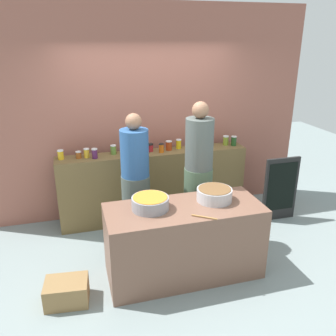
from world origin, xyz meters
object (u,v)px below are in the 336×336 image
at_px(preserve_jar_8, 161,148).
at_px(preserve_jar_0, 61,155).
at_px(preserve_jar_13, 226,140).
at_px(bread_crate, 67,292).
at_px(preserve_jar_5, 125,149).
at_px(chalkboard_sign, 281,189).
at_px(preserve_jar_6, 143,149).
at_px(preserve_jar_10, 179,144).
at_px(preserve_jar_4, 113,150).
at_px(cooking_pot_left, 150,203).
at_px(preserve_jar_12, 210,142).
at_px(preserve_jar_7, 150,147).
at_px(cook_with_tongs, 136,188).
at_px(preserve_jar_2, 87,153).
at_px(preserve_jar_3, 95,153).
at_px(preserve_jar_1, 79,155).
at_px(preserve_jar_11, 198,145).
at_px(cook_in_cap, 198,182).
at_px(preserve_jar_9, 169,146).
at_px(wooden_spoon, 204,217).
at_px(cooking_pot_center, 214,194).
at_px(preserve_jar_14, 234,141).

bearing_deg(preserve_jar_8, preserve_jar_0, 176.55).
height_order(preserve_jar_13, bread_crate, preserve_jar_13).
xyz_separation_m(preserve_jar_5, chalkboard_sign, (2.14, -0.62, -0.61)).
height_order(preserve_jar_6, preserve_jar_10, preserve_jar_10).
bearing_deg(preserve_jar_8, preserve_jar_6, 172.79).
height_order(preserve_jar_8, chalkboard_sign, preserve_jar_8).
xyz_separation_m(preserve_jar_4, preserve_jar_10, (0.95, 0.01, 0.00)).
bearing_deg(cooking_pot_left, preserve_jar_5, 91.54).
bearing_deg(preserve_jar_12, preserve_jar_7, -178.90).
xyz_separation_m(preserve_jar_12, cooking_pot_left, (-1.24, -1.41, -0.17)).
distance_m(preserve_jar_4, cook_with_tongs, 0.77).
height_order(preserve_jar_2, preserve_jar_3, preserve_jar_3).
bearing_deg(preserve_jar_3, cooking_pot_left, -70.51).
relative_size(preserve_jar_5, bread_crate, 0.32).
xyz_separation_m(preserve_jar_1, preserve_jar_11, (1.69, -0.00, 0.01)).
xyz_separation_m(preserve_jar_6, preserve_jar_12, (1.03, 0.08, -0.01)).
distance_m(preserve_jar_4, preserve_jar_5, 0.16).
xyz_separation_m(preserve_jar_2, bread_crate, (-0.37, -1.55, -0.96)).
xyz_separation_m(cooking_pot_left, cook_in_cap, (0.74, 0.55, -0.06)).
relative_size(preserve_jar_4, chalkboard_sign, 0.14).
height_order(preserve_jar_9, wooden_spoon, preserve_jar_9).
distance_m(preserve_jar_9, preserve_jar_11, 0.43).
bearing_deg(preserve_jar_0, cook_in_cap, -26.65).
height_order(preserve_jar_9, cooking_pot_left, preserve_jar_9).
distance_m(preserve_jar_12, preserve_jar_13, 0.25).
bearing_deg(preserve_jar_6, preserve_jar_5, 163.41).
bearing_deg(cooking_pot_center, preserve_jar_4, 123.71).
xyz_separation_m(cooking_pot_center, cook_in_cap, (0.01, 0.54, -0.06)).
distance_m(preserve_jar_1, preserve_jar_2, 0.11).
bearing_deg(preserve_jar_2, preserve_jar_11, -0.33).
relative_size(preserve_jar_9, preserve_jar_11, 1.26).
distance_m(preserve_jar_8, preserve_jar_13, 1.03).
distance_m(preserve_jar_1, cooking_pot_left, 1.51).
distance_m(preserve_jar_2, preserve_jar_14, 2.15).
height_order(preserve_jar_5, cook_with_tongs, cook_with_tongs).
distance_m(preserve_jar_5, wooden_spoon, 1.83).
xyz_separation_m(preserve_jar_3, preserve_jar_8, (0.92, 0.00, -0.00)).
bearing_deg(cooking_pot_center, preserve_jar_11, 77.48).
xyz_separation_m(preserve_jar_1, preserve_jar_8, (1.13, -0.06, 0.02)).
bearing_deg(cook_with_tongs, preserve_jar_12, 28.77).
bearing_deg(wooden_spoon, preserve_jar_12, 66.45).
distance_m(preserve_jar_3, cooking_pot_center, 1.76).
xyz_separation_m(preserve_jar_14, cooking_pot_left, (-1.59, -1.33, -0.19)).
bearing_deg(preserve_jar_8, preserve_jar_5, 168.00).
xyz_separation_m(preserve_jar_3, preserve_jar_13, (1.94, 0.10, 0.00)).
bearing_deg(cooking_pot_center, preserve_jar_14, 56.95).
distance_m(preserve_jar_1, preserve_jar_9, 1.26).
distance_m(preserve_jar_4, preserve_jar_7, 0.52).
relative_size(preserve_jar_0, preserve_jar_12, 1.12).
bearing_deg(preserve_jar_10, preserve_jar_3, -174.44).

